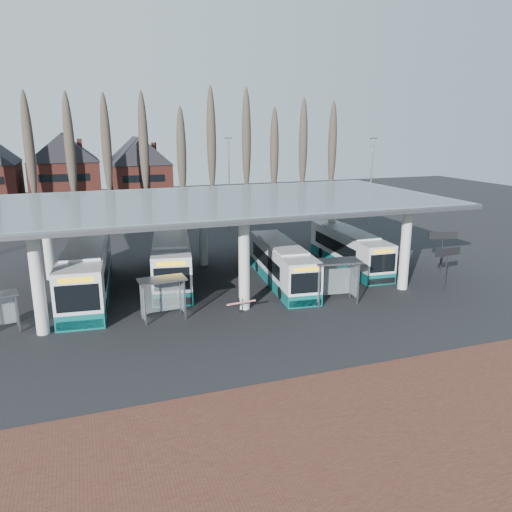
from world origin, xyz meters
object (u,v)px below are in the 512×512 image
object	(u,v)px
bus_1	(172,259)
bus_3	(349,249)
shelter_2	(335,271)
bus_2	(282,264)
bus_0	(87,272)
shelter_1	(162,289)

from	to	relation	value
bus_1	bus_3	world-z (taller)	bus_1
bus_1	shelter_2	size ratio (longest dim) A/B	3.82
bus_2	bus_3	size ratio (longest dim) A/B	1.01
bus_0	shelter_1	distance (m)	7.40
bus_0	bus_2	bearing A→B (deg)	-2.22
bus_0	bus_1	size ratio (longest dim) A/B	1.04
bus_0	bus_1	xyz separation A→B (m)	(6.15, 1.77, -0.08)
bus_2	shelter_2	world-z (taller)	bus_2
shelter_1	shelter_2	size ratio (longest dim) A/B	0.87
bus_2	bus_3	world-z (taller)	same
bus_2	bus_3	bearing A→B (deg)	25.10
bus_0	bus_2	world-z (taller)	bus_0
bus_3	shelter_1	xyz separation A→B (m)	(-16.57, -6.66, 0.45)
shelter_1	shelter_2	bearing A→B (deg)	-8.57
bus_1	bus_3	xyz separation A→B (m)	(14.58, -1.23, -0.18)
bus_1	shelter_1	world-z (taller)	bus_1
bus_1	shelter_2	xyz separation A→B (m)	(9.24, -8.72, 0.50)
bus_1	shelter_1	xyz separation A→B (m)	(-1.99, -7.89, 0.27)
shelter_1	bus_0	bearing A→B (deg)	119.86
bus_2	shelter_1	world-z (taller)	bus_2
shelter_1	shelter_2	distance (m)	11.27
bus_0	bus_3	size ratio (longest dim) A/B	1.18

